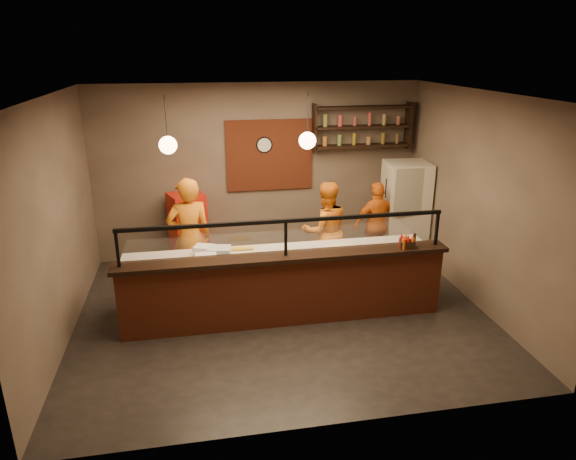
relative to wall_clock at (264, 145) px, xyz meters
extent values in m
plane|color=black|center=(-0.10, -2.46, -2.10)|extent=(6.00, 6.00, 0.00)
plane|color=#332D27|center=(-0.10, -2.46, 1.10)|extent=(6.00, 6.00, 0.00)
plane|color=#736254|center=(-0.10, 0.04, -0.50)|extent=(6.00, 0.00, 6.00)
plane|color=#736254|center=(-3.10, -2.46, -0.50)|extent=(0.00, 5.00, 5.00)
plane|color=#736254|center=(2.90, -2.46, -0.50)|extent=(0.00, 5.00, 5.00)
plane|color=#736254|center=(-0.10, -4.96, -0.50)|extent=(6.00, 0.00, 6.00)
cube|color=maroon|center=(0.10, 0.01, -0.20)|extent=(1.60, 0.04, 1.30)
cube|color=maroon|center=(-0.10, -2.76, -1.60)|extent=(4.60, 0.25, 1.00)
cube|color=black|center=(-0.10, -2.76, -1.07)|extent=(4.70, 0.37, 0.06)
cube|color=gray|center=(-0.10, -2.26, -1.68)|extent=(4.60, 0.75, 0.85)
cube|color=white|center=(-0.10, -2.26, -1.23)|extent=(4.60, 0.75, 0.05)
cube|color=white|center=(-0.10, -2.76, -0.79)|extent=(4.40, 0.02, 0.50)
cube|color=black|center=(-0.10, -2.76, -0.54)|extent=(4.50, 0.05, 0.05)
cube|color=black|center=(-2.32, -2.76, -0.79)|extent=(0.04, 0.04, 0.50)
cube|color=black|center=(-0.10, -2.76, -0.79)|extent=(0.04, 0.04, 0.50)
cube|color=black|center=(2.12, -2.76, -0.79)|extent=(0.04, 0.04, 0.50)
cube|color=black|center=(1.80, -0.14, -0.05)|extent=(1.80, 0.28, 0.04)
cube|color=black|center=(1.80, -0.14, 0.30)|extent=(1.80, 0.28, 0.04)
cube|color=black|center=(1.80, -0.14, 0.65)|extent=(1.80, 0.28, 0.04)
cube|color=black|center=(0.90, -0.14, 0.30)|extent=(0.04, 0.28, 0.85)
cube|color=black|center=(2.70, -0.14, 0.30)|extent=(0.04, 0.28, 0.85)
cylinder|color=black|center=(0.00, 0.00, 0.00)|extent=(0.30, 0.04, 0.30)
cylinder|color=black|center=(-1.60, -2.26, 0.80)|extent=(0.01, 0.01, 0.60)
sphere|color=#F8B688|center=(-1.60, -2.26, 0.45)|extent=(0.24, 0.24, 0.24)
cylinder|color=black|center=(0.30, -2.26, 0.80)|extent=(0.01, 0.01, 0.60)
sphere|color=#F8B688|center=(0.30, -2.26, 0.45)|extent=(0.24, 0.24, 0.24)
imported|color=#CC6E13|center=(-1.42, -1.54, -1.14)|extent=(0.77, 0.58, 1.92)
imported|color=orange|center=(0.84, -1.32, -1.25)|extent=(0.87, 0.71, 1.70)
imported|color=orange|center=(1.88, -0.98, -1.32)|extent=(0.96, 0.50, 1.55)
cube|color=beige|center=(2.50, -0.73, -1.18)|extent=(0.82, 0.78, 1.83)
cube|color=red|center=(-1.46, -0.31, -1.43)|extent=(0.72, 0.70, 1.34)
cylinder|color=#ECE4C8|center=(0.82, -2.35, -1.19)|extent=(0.62, 0.62, 0.01)
cube|color=white|center=(-1.21, -2.15, -1.13)|extent=(0.34, 0.31, 0.14)
cube|color=silver|center=(-0.99, -2.31, -1.12)|extent=(0.36, 0.31, 0.16)
cube|color=white|center=(-1.19, -2.51, -1.13)|extent=(0.31, 0.26, 0.15)
cylinder|color=yellow|center=(-0.66, -2.08, -1.17)|extent=(0.38, 0.07, 0.06)
cube|color=black|center=(1.66, -2.80, -0.99)|extent=(0.22, 0.18, 0.11)
cylinder|color=black|center=(1.79, -2.76, -0.94)|extent=(0.05, 0.05, 0.19)
cylinder|color=white|center=(1.71, -2.70, -1.03)|extent=(0.24, 0.24, 0.01)
camera|label=1|loc=(-1.26, -9.23, 1.69)|focal=32.00mm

